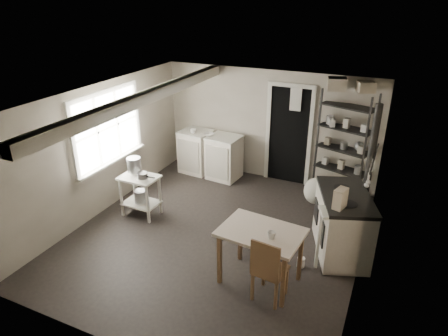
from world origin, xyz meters
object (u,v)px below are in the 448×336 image
at_px(prep_table, 141,195).
at_px(chair, 271,267).
at_px(work_table, 260,258).
at_px(base_cabinets, 210,155).
at_px(stove, 342,226).
at_px(flour_sack, 315,192).
at_px(shelf_rack, 343,150).
at_px(stockpot, 134,165).

distance_m(prep_table, chair, 2.97).
bearing_deg(prep_table, work_table, -18.00).
relative_size(base_cabinets, chair, 1.49).
xyz_separation_m(stove, flour_sack, (-0.69, 1.34, -0.20)).
height_order(stove, chair, chair).
xyz_separation_m(work_table, chair, (0.23, -0.24, 0.10)).
xyz_separation_m(shelf_rack, stove, (0.35, -1.90, -0.51)).
bearing_deg(stockpot, prep_table, -21.09).
bearing_deg(stove, work_table, -146.99).
xyz_separation_m(stockpot, work_table, (2.66, -0.87, -0.56)).
height_order(base_cabinets, chair, chair).
bearing_deg(stove, prep_table, 165.87).
relative_size(stove, flour_sack, 2.42).
distance_m(base_cabinets, stove, 3.52).
xyz_separation_m(shelf_rack, work_table, (-0.54, -3.08, -0.57)).
distance_m(shelf_rack, work_table, 3.18).
xyz_separation_m(stockpot, shelf_rack, (3.20, 2.21, 0.01)).
relative_size(work_table, chair, 1.14).
bearing_deg(base_cabinets, flour_sack, -3.41).
bearing_deg(chair, base_cabinets, 134.60).
xyz_separation_m(prep_table, stove, (3.43, 0.36, 0.04)).
distance_m(stockpot, shelf_rack, 3.89).
height_order(base_cabinets, stove, stove).
height_order(stockpot, shelf_rack, shelf_rack).
distance_m(prep_table, flour_sack, 3.23).
bearing_deg(flour_sack, stove, -62.68).
bearing_deg(work_table, shelf_rack, 80.02).
height_order(shelf_rack, work_table, shelf_rack).
height_order(shelf_rack, chair, shelf_rack).
bearing_deg(work_table, stove, 53.04).
height_order(prep_table, flour_sack, prep_table).
relative_size(base_cabinets, shelf_rack, 0.68).
relative_size(prep_table, base_cabinets, 0.53).
bearing_deg(stockpot, stove, 5.01).
bearing_deg(work_table, base_cabinets, 127.20).
relative_size(stockpot, work_table, 0.24).
bearing_deg(work_table, prep_table, 162.00).
xyz_separation_m(chair, flour_sack, (-0.03, 2.77, -0.24)).
distance_m(stove, chair, 1.57).
distance_m(base_cabinets, shelf_rack, 2.78).
height_order(prep_table, base_cabinets, base_cabinets).
relative_size(base_cabinets, stove, 1.14).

